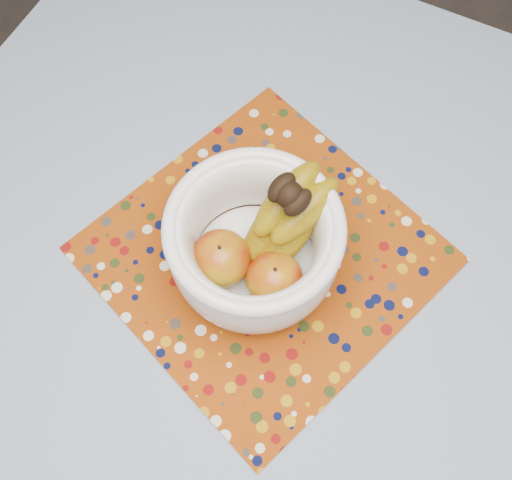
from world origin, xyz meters
TOP-DOWN VIEW (x-y plane):
  - table at (0.00, 0.00)m, footprint 1.20×1.20m
  - tablecloth at (0.00, 0.00)m, footprint 1.32×1.32m
  - placemat at (-0.09, 0.10)m, footprint 0.54×0.54m
  - fruit_bowl at (-0.09, 0.09)m, footprint 0.23×0.24m

SIDE VIEW (x-z plane):
  - table at x=0.00m, z-range 0.30..1.05m
  - tablecloth at x=0.00m, z-range 0.75..0.76m
  - placemat at x=-0.09m, z-range 0.76..0.76m
  - fruit_bowl at x=-0.09m, z-range 0.75..0.94m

